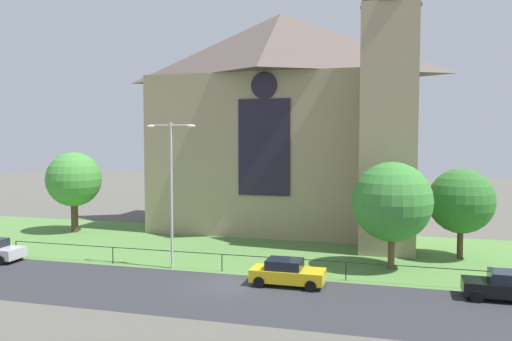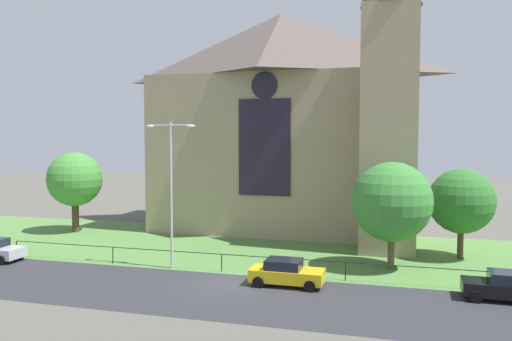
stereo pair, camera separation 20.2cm
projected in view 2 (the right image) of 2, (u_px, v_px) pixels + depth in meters
ground at (269, 248)px, 39.16m from camera, size 160.00×160.00×0.00m
road_asphalt at (215, 294)px, 27.62m from camera, size 120.00×8.00×0.01m
grass_verge at (262, 254)px, 37.23m from camera, size 120.00×20.00×0.01m
church_building at (287, 119)px, 46.89m from camera, size 23.20×16.20×26.00m
iron_railing at (222, 256)px, 32.21m from camera, size 31.21×0.07×1.13m
tree_right_far at (461, 201)px, 35.50m from camera, size 4.56×4.56×6.35m
tree_left_far at (75, 179)px, 45.73m from camera, size 4.87×4.87×7.22m
tree_right_near at (392, 202)px, 32.61m from camera, size 5.14×5.14×6.95m
streetlamp_near at (171, 178)px, 32.72m from camera, size 3.37×0.26×9.47m
parked_car_yellow at (286, 273)px, 29.14m from camera, size 4.21×2.04×1.51m
parked_car_black at (506, 287)px, 26.40m from camera, size 4.24×2.11×1.51m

